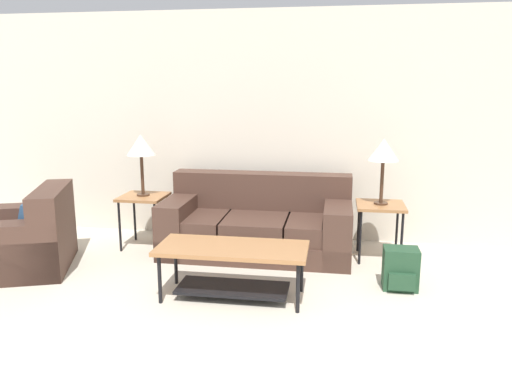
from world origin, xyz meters
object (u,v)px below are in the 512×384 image
Objects in this scene: backpack at (401,269)px; table_lamp_right at (384,151)px; side_table_left at (144,201)px; armchair at (22,241)px; couch at (258,226)px; table_lamp_left at (141,146)px; coffee_table at (232,260)px; side_table_right at (380,210)px.

table_lamp_right is at bearing 99.39° from backpack.
side_table_left is 1.57× the size of backpack.
couch is at bearing 21.50° from armchair.
table_lamp_left reaches higher than side_table_left.
side_table_right reaches higher than coffee_table.
couch is at bearing 150.67° from backpack.
couch is at bearing 179.47° from side_table_right.
couch is 1.20m from coffee_table.
table_lamp_left is at bearing 42.84° from armchair.
side_table_right is at bearing 0.00° from table_lamp_left.
side_table_right is at bearing 99.39° from backpack.
side_table_right is 0.61m from table_lamp_right.
side_table_right is 0.87× the size of table_lamp_right.
side_table_right is 2.62m from table_lamp_left.
backpack is at bearing -16.17° from table_lamp_left.
coffee_table is at bearing -137.59° from table_lamp_right.
couch is at bearing 88.68° from coffee_table.
table_lamp_left is at bearing 136.37° from coffee_table.
armchair reaches higher than backpack.
side_table_right is at bearing 42.41° from coffee_table.
table_lamp_left is at bearing 180.00° from table_lamp_right.
table_lamp_left is (-1.28, -0.01, 0.83)m from couch.
armchair is 2.10× the size of side_table_right.
table_lamp_right is at bearing -0.00° from side_table_left.
table_lamp_left reaches higher than couch.
armchair reaches higher than coffee_table.
table_lamp_right reaches higher than backpack.
side_table_right is 1.57× the size of backpack.
side_table_left is at bearing 42.84° from armchair.
couch reaches higher than armchair.
table_lamp_left is 2.55m from table_lamp_right.
coffee_table is 1.73m from side_table_left.
coffee_table is (2.17, -0.34, 0.05)m from armchair.
couch reaches higher than coffee_table.
side_table_right is 0.86m from backpack.
coffee_table is 1.50m from backpack.
table_lamp_right is 1.23m from backpack.
armchair is at bearing -137.16° from table_lamp_left.
side_table_right is (1.27, -0.01, 0.22)m from couch.
couch is 1.52m from table_lamp_right.
backpack is at bearing -29.33° from couch.
table_lamp_right reaches higher than side_table_right.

